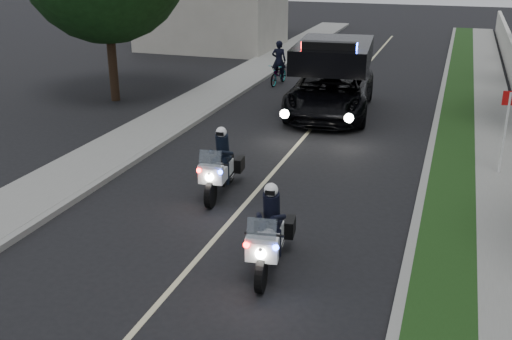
{
  "coord_description": "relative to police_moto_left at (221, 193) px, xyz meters",
  "views": [
    {
      "loc": [
        4.57,
        -8.38,
        6.0
      ],
      "look_at": [
        0.33,
        4.08,
        1.0
      ],
      "focal_mm": 41.52,
      "sensor_mm": 36.0,
      "label": 1
    }
  ],
  "objects": [
    {
      "name": "ground",
      "position": [
        0.83,
        -4.67,
        0.0
      ],
      "size": [
        120.0,
        120.0,
        0.0
      ],
      "primitive_type": "plane",
      "color": "black",
      "rests_on": "ground"
    },
    {
      "name": "curb_right",
      "position": [
        4.93,
        5.33,
        0.07
      ],
      "size": [
        0.2,
        60.0,
        0.15
      ],
      "primitive_type": "cube",
      "color": "gray",
      "rests_on": "ground"
    },
    {
      "name": "grass_verge",
      "position": [
        5.63,
        5.33,
        0.08
      ],
      "size": [
        1.2,
        60.0,
        0.16
      ],
      "primitive_type": "cube",
      "color": "#193814",
      "rests_on": "ground"
    },
    {
      "name": "sidewalk_right",
      "position": [
        6.93,
        5.33,
        0.08
      ],
      "size": [
        1.4,
        60.0,
        0.16
      ],
      "primitive_type": "cube",
      "color": "gray",
      "rests_on": "ground"
    },
    {
      "name": "curb_left",
      "position": [
        -3.27,
        5.33,
        0.07
      ],
      "size": [
        0.2,
        60.0,
        0.15
      ],
      "primitive_type": "cube",
      "color": "gray",
      "rests_on": "ground"
    },
    {
      "name": "sidewalk_left",
      "position": [
        -4.37,
        5.33,
        0.08
      ],
      "size": [
        2.0,
        60.0,
        0.16
      ],
      "primitive_type": "cube",
      "color": "gray",
      "rests_on": "ground"
    },
    {
      "name": "lane_marking",
      "position": [
        0.83,
        5.33,
        0.0
      ],
      "size": [
        0.12,
        50.0,
        0.01
      ],
      "primitive_type": "cube",
      "color": "#BFB78C",
      "rests_on": "ground"
    },
    {
      "name": "police_moto_left",
      "position": [
        0.0,
        0.0,
        0.0
      ],
      "size": [
        0.92,
        2.13,
        1.76
      ],
      "primitive_type": null,
      "rotation": [
        0.0,
        0.0,
        0.1
      ],
      "color": "silver",
      "rests_on": "ground"
    },
    {
      "name": "police_moto_right",
      "position": [
        2.32,
        -3.18,
        0.0
      ],
      "size": [
        1.0,
        2.14,
        1.75
      ],
      "primitive_type": null,
      "rotation": [
        0.0,
        0.0,
        0.14
      ],
      "color": "silver",
      "rests_on": "ground"
    },
    {
      "name": "police_suv",
      "position": [
        1.0,
        8.65,
        0.0
      ],
      "size": [
        3.52,
        6.58,
        3.08
      ],
      "primitive_type": "imported",
      "rotation": [
        0.0,
        0.0,
        0.09
      ],
      "color": "black",
      "rests_on": "ground"
    },
    {
      "name": "bicycle",
      "position": [
        -2.3,
        12.78,
        0.0
      ],
      "size": [
        0.76,
        1.84,
        0.94
      ],
      "primitive_type": "imported",
      "rotation": [
        0.0,
        0.0,
        -0.08
      ],
      "color": "black",
      "rests_on": "ground"
    },
    {
      "name": "cyclist",
      "position": [
        -2.3,
        12.78,
        0.0
      ],
      "size": [
        0.7,
        0.52,
        1.8
      ],
      "primitive_type": "imported",
      "rotation": [
        0.0,
        0.0,
        3.28
      ],
      "color": "black",
      "rests_on": "ground"
    },
    {
      "name": "sign_post",
      "position": [
        6.83,
        3.51,
        0.0
      ],
      "size": [
        0.46,
        0.46,
        2.52
      ],
      "primitive_type": null,
      "rotation": [
        0.0,
        0.0,
        0.18
      ],
      "color": "#AB1C0C",
      "rests_on": "ground"
    },
    {
      "name": "tree_left_near",
      "position": [
        -7.83,
        7.75,
        0.0
      ],
      "size": [
        6.65,
        6.65,
        10.84
      ],
      "primitive_type": null,
      "rotation": [
        0.0,
        0.0,
        -0.02
      ],
      "color": "#133712",
      "rests_on": "ground"
    },
    {
      "name": "tree_left_far",
      "position": [
        -8.5,
        26.01,
        0.0
      ],
      "size": [
        7.97,
        7.97,
        10.11
      ],
      "primitive_type": null,
      "rotation": [
        0.0,
        0.0,
        0.4
      ],
      "color": "black",
      "rests_on": "ground"
    }
  ]
}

